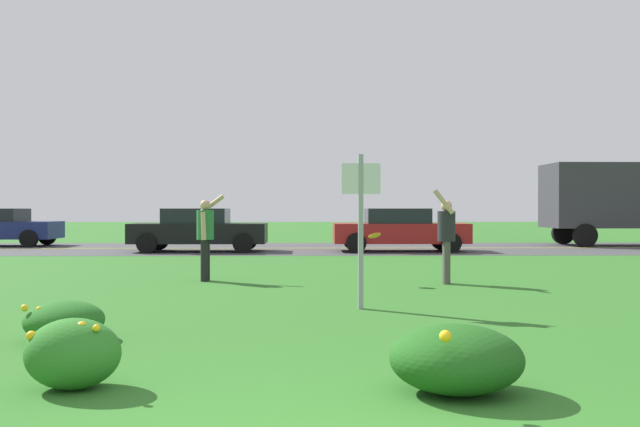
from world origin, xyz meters
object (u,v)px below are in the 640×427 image
at_px(sign_post_near_path, 361,215).
at_px(car_red_center_right, 399,229).
at_px(person_thrower_green_shirt, 205,232).
at_px(box_truck_gray, 629,199).
at_px(frisbee_orange, 375,236).
at_px(person_catcher_dark_shirt, 446,234).
at_px(car_black_center_left, 199,230).

distance_m(sign_post_near_path, car_red_center_right, 13.33).
bearing_deg(person_thrower_green_shirt, sign_post_near_path, -53.60).
xyz_separation_m(sign_post_near_path, box_truck_gray, (11.85, 16.59, 0.45)).
bearing_deg(frisbee_orange, sign_post_near_path, -99.23).
relative_size(person_thrower_green_shirt, person_catcher_dark_shirt, 0.95).
xyz_separation_m(person_thrower_green_shirt, car_red_center_right, (5.14, 9.30, -0.23)).
distance_m(sign_post_near_path, frisbee_orange, 3.22).
relative_size(sign_post_near_path, box_truck_gray, 0.33).
distance_m(frisbee_orange, box_truck_gray, 17.60).
relative_size(person_thrower_green_shirt, box_truck_gray, 0.26).
height_order(person_thrower_green_shirt, box_truck_gray, box_truck_gray).
xyz_separation_m(frisbee_orange, box_truck_gray, (11.34, 13.44, 0.87)).
relative_size(frisbee_orange, car_red_center_right, 0.06).
distance_m(person_thrower_green_shirt, box_truck_gray, 19.47).
relative_size(sign_post_near_path, frisbee_orange, 8.61).
bearing_deg(frisbee_orange, car_black_center_left, 116.44).
bearing_deg(car_red_center_right, person_thrower_green_shirt, -118.93).
bearing_deg(person_thrower_green_shirt, person_catcher_dark_shirt, -7.09).
bearing_deg(car_red_center_right, person_catcher_dark_shirt, -92.56).
bearing_deg(person_catcher_dark_shirt, person_thrower_green_shirt, 172.91).
height_order(person_catcher_dark_shirt, box_truck_gray, box_truck_gray).
relative_size(frisbee_orange, car_black_center_left, 0.06).
height_order(sign_post_near_path, car_red_center_right, sign_post_near_path).
xyz_separation_m(sign_post_near_path, person_thrower_green_shirt, (-2.80, 3.80, -0.38)).
xyz_separation_m(car_black_center_left, box_truck_gray, (16.29, 3.48, 1.06)).
height_order(car_black_center_left, car_red_center_right, same).
bearing_deg(car_red_center_right, car_black_center_left, 180.00).
height_order(car_black_center_left, box_truck_gray, box_truck_gray).
relative_size(person_catcher_dark_shirt, car_black_center_left, 0.40).
distance_m(sign_post_near_path, person_thrower_green_shirt, 4.74).
height_order(frisbee_orange, box_truck_gray, box_truck_gray).
bearing_deg(sign_post_near_path, car_black_center_left, 108.70).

